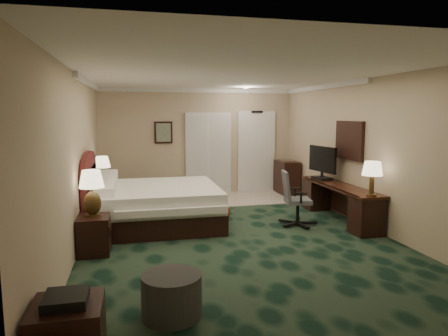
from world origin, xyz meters
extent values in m
cube|color=black|center=(0.00, 0.00, 0.00)|extent=(5.00, 7.50, 0.00)
cube|color=white|center=(0.00, 0.00, 2.70)|extent=(5.00, 7.50, 0.00)
cube|color=tan|center=(0.00, 3.75, 1.35)|extent=(5.00, 0.00, 2.70)
cube|color=tan|center=(0.00, -3.75, 1.35)|extent=(5.00, 0.00, 2.70)
cube|color=tan|center=(-2.50, 0.00, 1.35)|extent=(0.00, 7.50, 2.70)
cube|color=tan|center=(2.50, 0.00, 1.35)|extent=(0.00, 7.50, 2.70)
cube|color=beige|center=(0.90, 2.90, 0.01)|extent=(3.20, 1.70, 0.01)
cube|color=white|center=(1.55, 3.72, 1.05)|extent=(1.02, 0.06, 2.18)
cube|color=silver|center=(0.25, 3.71, 1.05)|extent=(1.20, 0.06, 2.10)
cube|color=#456658|center=(-0.90, 3.71, 1.60)|extent=(0.45, 0.06, 0.55)
cube|color=white|center=(2.46, 0.60, 1.55)|extent=(0.05, 0.95, 0.75)
cube|color=white|center=(-1.26, 0.98, 0.36)|extent=(2.28, 2.11, 0.72)
cube|color=black|center=(-2.26, -0.43, 0.28)|extent=(0.45, 0.52, 0.56)
cube|color=black|center=(-2.27, 2.31, 0.27)|extent=(0.43, 0.49, 0.53)
cube|color=brown|center=(-0.20, 0.91, 0.19)|extent=(0.43, 1.16, 0.39)
cylinder|color=#2E2E2E|center=(-1.31, -2.55, 0.22)|extent=(0.75, 0.75, 0.44)
cube|color=black|center=(2.22, 0.49, 0.35)|extent=(0.52, 2.42, 0.70)
cube|color=black|center=(2.20, 1.18, 1.05)|extent=(0.19, 0.90, 0.70)
cube|color=black|center=(2.23, 3.20, 0.43)|extent=(0.45, 0.81, 0.85)
camera|label=1|loc=(-1.65, -6.43, 2.05)|focal=32.00mm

